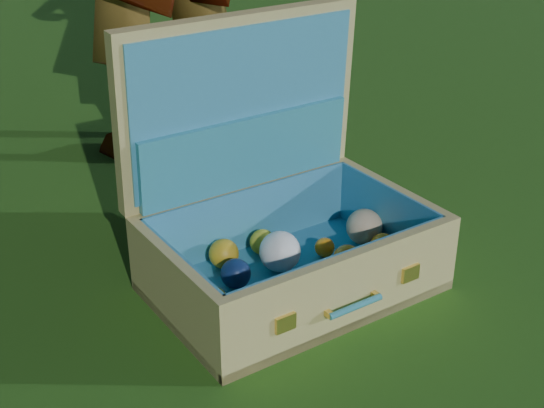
{
  "coord_description": "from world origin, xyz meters",
  "views": [
    {
      "loc": [
        -0.64,
        -1.1,
        0.88
      ],
      "look_at": [
        0.16,
        0.06,
        0.17
      ],
      "focal_mm": 50.0,
      "sensor_mm": 36.0,
      "label": 1
    }
  ],
  "objects": [
    {
      "name": "ground",
      "position": [
        0.0,
        0.0,
        0.0
      ],
      "size": [
        60.0,
        60.0,
        0.0
      ],
      "primitive_type": "plane",
      "color": "#215114",
      "rests_on": "ground"
    },
    {
      "name": "suitcase",
      "position": [
        0.16,
        0.05,
        0.15
      ],
      "size": [
        0.57,
        0.44,
        0.54
      ],
      "rotation": [
        0.0,
        0.0,
        -0.02
      ],
      "color": "tan",
      "rests_on": "ground"
    }
  ]
}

